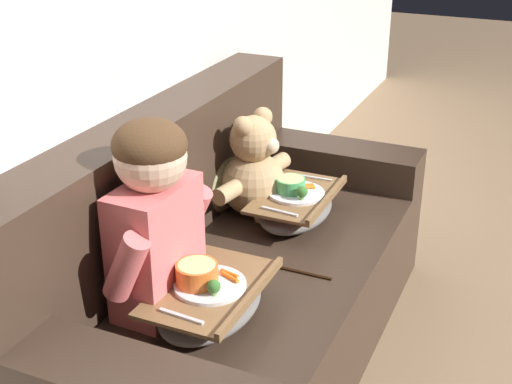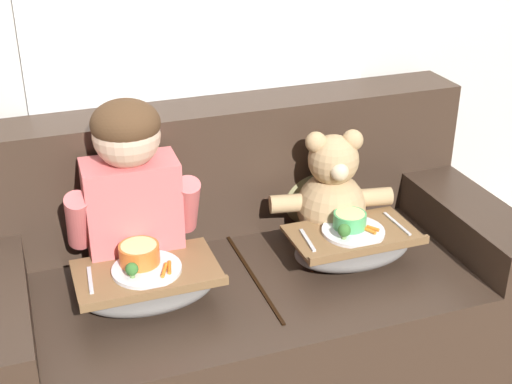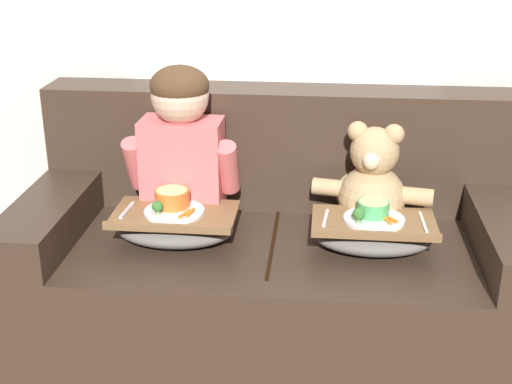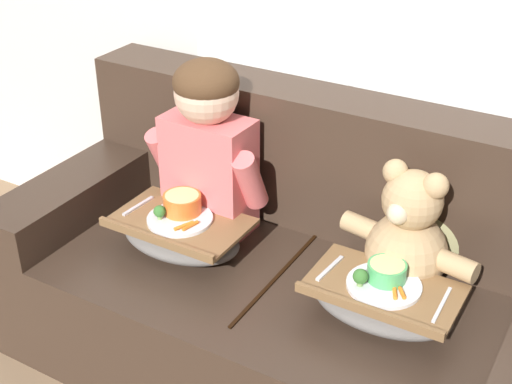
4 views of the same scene
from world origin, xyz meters
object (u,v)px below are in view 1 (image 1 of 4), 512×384
object	(u,v)px
throw_pillow_behind_teddy	(218,169)
child_figure	(154,209)
throw_pillow_behind_child	(115,250)
lap_tray_teddy	(296,205)
couch	(223,280)
teddy_bear	(254,171)
lap_tray_child	(210,299)

from	to	relation	value
throw_pillow_behind_teddy	child_figure	distance (m)	0.75
throw_pillow_behind_child	lap_tray_teddy	size ratio (longest dim) A/B	0.81
couch	throw_pillow_behind_child	bearing A→B (deg)	151.36
couch	lap_tray_teddy	bearing A→B (deg)	-21.18
child_figure	lap_tray_teddy	distance (m)	0.78
child_figure	teddy_bear	xyz separation A→B (m)	(0.71, -0.00, -0.16)
couch	lap_tray_child	distance (m)	0.42
teddy_bear	lap_tray_child	size ratio (longest dim) A/B	1.01
child_figure	lap_tray_child	world-z (taller)	child_figure
throw_pillow_behind_child	lap_tray_child	distance (m)	0.34
throw_pillow_behind_child	child_figure	xyz separation A→B (m)	(-0.00, -0.15, 0.17)
throw_pillow_behind_child	child_figure	distance (m)	0.23
teddy_bear	lap_tray_child	distance (m)	0.74
lap_tray_child	lap_tray_teddy	bearing A→B (deg)	-0.11
throw_pillow_behind_child	lap_tray_child	world-z (taller)	throw_pillow_behind_child
child_figure	teddy_bear	bearing A→B (deg)	-0.37
couch	teddy_bear	world-z (taller)	couch
throw_pillow_behind_child	throw_pillow_behind_teddy	distance (m)	0.71
throw_pillow_behind_child	teddy_bear	world-z (taller)	teddy_bear
throw_pillow_behind_child	throw_pillow_behind_teddy	bearing A→B (deg)	0.00
couch	lap_tray_child	size ratio (longest dim) A/B	4.18
couch	throw_pillow_behind_teddy	world-z (taller)	couch
child_figure	lap_tray_teddy	xyz separation A→B (m)	(0.71, -0.18, -0.27)
couch	lap_tray_child	xyz separation A→B (m)	(-0.36, -0.14, 0.17)
teddy_bear	throw_pillow_behind_child	bearing A→B (deg)	167.47
child_figure	lap_tray_child	size ratio (longest dim) A/B	1.37
couch	throw_pillow_behind_teddy	xyz separation A→B (m)	(0.36, 0.19, 0.26)
lap_tray_child	lap_tray_teddy	distance (m)	0.71
throw_pillow_behind_child	throw_pillow_behind_teddy	world-z (taller)	throw_pillow_behind_teddy
throw_pillow_behind_child	teddy_bear	distance (m)	0.73
teddy_bear	couch	bearing A→B (deg)	-174.15
throw_pillow_behind_child	lap_tray_child	size ratio (longest dim) A/B	0.79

